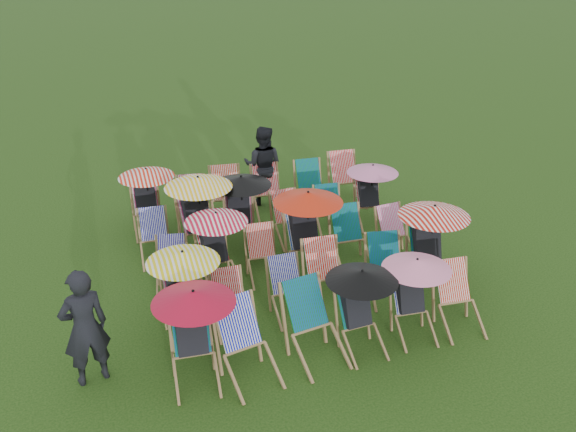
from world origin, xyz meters
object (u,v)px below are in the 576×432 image
object	(u,v)px
deckchair_29	(347,180)
person_left	(85,327)
deckchair_0	(194,336)
person_rear	(263,165)
deckchair_5	(459,300)

from	to	relation	value
deckchair_29	person_left	bearing A→B (deg)	-138.86
deckchair_0	person_rear	distance (m)	5.55
person_left	person_rear	distance (m)	5.90
deckchair_5	person_rear	bearing A→B (deg)	110.04
deckchair_0	person_rear	xyz separation A→B (m)	(2.39, 5.00, 0.16)
person_left	person_rear	bearing A→B (deg)	-142.47
deckchair_0	deckchair_5	distance (m)	3.85
deckchair_5	deckchair_29	bearing A→B (deg)	91.66
deckchair_29	person_rear	bearing A→B (deg)	166.23
deckchair_0	deckchair_5	bearing A→B (deg)	2.90
deckchair_0	deckchair_29	world-z (taller)	deckchair_0
deckchair_0	deckchair_5	size ratio (longest dim) A/B	1.39
deckchair_5	deckchair_29	distance (m)	4.56
deckchair_0	person_rear	world-z (taller)	person_rear
deckchair_5	person_left	xyz separation A→B (m)	(-5.14, 0.46, 0.37)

